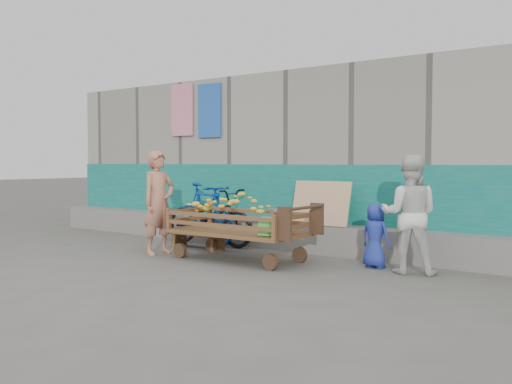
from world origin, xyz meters
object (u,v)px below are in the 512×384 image
Objects in this scene: banana_cart at (236,217)px; bicycle_blue at (205,213)px; woman at (410,214)px; child at (375,236)px; vendor_man at (159,203)px; bench at (198,237)px; bicycle_dark at (210,217)px.

banana_cart is 1.23× the size of bicycle_blue.
woman reaches higher than child.
bicycle_blue is (-0.24, 1.35, -0.27)m from vendor_man.
bench is at bearing -5.08° from vendor_man.
woman is at bearing 13.01° from banana_cart.
vendor_man is at bearing -98.53° from bench.
vendor_man is (-1.31, -0.30, 0.18)m from banana_cart.
child is at bearing -27.15° from woman.
woman is at bearing -95.62° from bicycle_dark.
bicycle_blue is at bearing 121.70° from bench.
banana_cart is 1.36m from vendor_man.
banana_cart is 1.87m from bicycle_blue.
vendor_man is at bearing -167.11° from banana_cart.
bench is at bearing -15.63° from woman.
bicycle_blue is (-3.97, 0.49, -0.23)m from woman.
woman is (3.73, 0.86, -0.04)m from vendor_man.
vendor_man reaches higher than child.
bicycle_dark is at bearing 3.45° from vendor_man.
vendor_man is 0.86× the size of bicycle_dark.
bicycle_dark is at bearing 4.30° from child.
banana_cart is at bearing -106.81° from bicycle_blue.
bench is at bearing 158.29° from banana_cart.
woman is 1.74× the size of child.
banana_cart is 1.59m from bicycle_dark.
bench is 0.67× the size of vendor_man.
child is 3.22m from bicycle_dark.
bicycle_dark reaches higher than banana_cart.
bench is 0.58× the size of bicycle_dark.
child is at bearing -70.03° from vendor_man.
vendor_man reaches higher than bench.
vendor_man is 0.91× the size of bicycle_blue.
woman is 0.86× the size of bicycle_blue.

